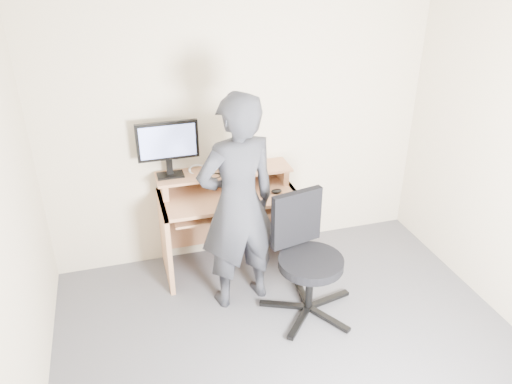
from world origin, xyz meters
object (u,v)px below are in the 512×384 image
monitor (168,144)px  person (238,205)px  desk (227,210)px  office_chair (306,252)px

monitor → person: (0.43, -0.65, -0.30)m
desk → person: bearing=-93.9°
desk → office_chair: bearing=-61.7°
person → desk: bearing=-105.0°
monitor → person: size_ratio=0.29×
desk → monitor: bearing=169.0°
office_chair → person: (-0.48, 0.26, 0.37)m
desk → office_chair: size_ratio=1.22×
desk → monitor: (-0.47, 0.09, 0.66)m
monitor → person: person is taller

